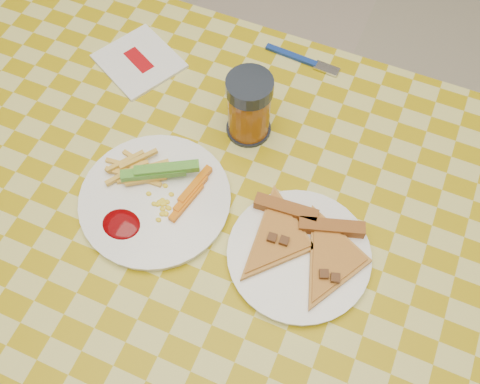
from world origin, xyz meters
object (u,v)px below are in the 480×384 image
at_px(table, 221,249).
at_px(plate_left, 155,200).
at_px(plate_right, 299,255).
at_px(drink_glass, 249,108).

distance_m(table, plate_left, 0.14).
height_order(plate_left, plate_right, same).
relative_size(plate_left, plate_right, 1.11).
height_order(plate_right, drink_glass, drink_glass).
relative_size(table, drink_glass, 10.10).
distance_m(plate_left, plate_right, 0.25).
xyz_separation_m(plate_right, drink_glass, (-0.16, 0.19, 0.06)).
distance_m(plate_left, drink_glass, 0.22).
bearing_deg(table, plate_left, 176.88).
xyz_separation_m(table, drink_glass, (-0.03, 0.20, 0.14)).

